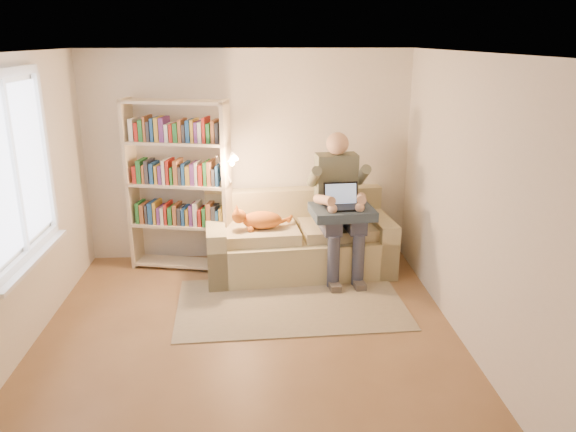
{
  "coord_description": "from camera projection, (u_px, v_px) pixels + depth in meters",
  "views": [
    {
      "loc": [
        0.1,
        -4.61,
        2.72
      ],
      "look_at": [
        0.43,
        1.0,
        0.92
      ],
      "focal_mm": 35.0,
      "sensor_mm": 36.0,
      "label": 1
    }
  ],
  "objects": [
    {
      "name": "window",
      "position": [
        21.0,
        199.0,
        4.87
      ],
      "size": [
        0.12,
        1.52,
        1.69
      ],
      "color": "white",
      "rests_on": "wall_left"
    },
    {
      "name": "wall_back",
      "position": [
        248.0,
        157.0,
        6.95
      ],
      "size": [
        4.0,
        0.02,
        2.6
      ],
      "primitive_type": "cube",
      "color": "silver",
      "rests_on": "floor"
    },
    {
      "name": "person",
      "position": [
        339.0,
        198.0,
        6.53
      ],
      "size": [
        0.54,
        0.81,
        1.68
      ],
      "rotation": [
        0.0,
        0.0,
        0.09
      ],
      "color": "#636A55",
      "rests_on": "sofa"
    },
    {
      "name": "rug",
      "position": [
        291.0,
        304.0,
        5.98
      ],
      "size": [
        2.46,
        1.53,
        0.01
      ],
      "primitive_type": "cube",
      "rotation": [
        0.0,
        0.0,
        0.05
      ],
      "color": "gray",
      "rests_on": "floor"
    },
    {
      "name": "floor",
      "position": [
        248.0,
        344.0,
        5.21
      ],
      "size": [
        4.5,
        4.5,
        0.0
      ],
      "primitive_type": "plane",
      "color": "brown",
      "rests_on": "ground"
    },
    {
      "name": "cat",
      "position": [
        255.0,
        220.0,
        6.48
      ],
      "size": [
        0.7,
        0.29,
        0.26
      ],
      "rotation": [
        0.0,
        0.0,
        0.09
      ],
      "color": "orange",
      "rests_on": "sofa"
    },
    {
      "name": "wall_right",
      "position": [
        473.0,
        207.0,
        4.92
      ],
      "size": [
        0.02,
        4.5,
        2.6
      ],
      "primitive_type": "cube",
      "color": "silver",
      "rests_on": "floor"
    },
    {
      "name": "wall_front",
      "position": [
        238.0,
        349.0,
        2.67
      ],
      "size": [
        4.0,
        0.02,
        2.6
      ],
      "primitive_type": "cube",
      "color": "silver",
      "rests_on": "floor"
    },
    {
      "name": "sofa",
      "position": [
        298.0,
        243.0,
        6.8
      ],
      "size": [
        2.27,
        1.18,
        0.93
      ],
      "rotation": [
        0.0,
        0.0,
        0.09
      ],
      "color": "tan",
      "rests_on": "floor"
    },
    {
      "name": "wall_left",
      "position": [
        6.0,
        215.0,
        4.7
      ],
      "size": [
        0.02,
        4.5,
        2.6
      ],
      "primitive_type": "cube",
      "color": "silver",
      "rests_on": "floor"
    },
    {
      "name": "bookshelf",
      "position": [
        179.0,
        178.0,
        6.62
      ],
      "size": [
        1.35,
        0.64,
        2.06
      ],
      "rotation": [
        0.0,
        0.0,
        -0.21
      ],
      "color": "beige",
      "rests_on": "floor"
    },
    {
      "name": "blanket",
      "position": [
        350.0,
        212.0,
        6.4
      ],
      "size": [
        0.74,
        0.63,
        0.11
      ],
      "primitive_type": "cube",
      "rotation": [
        0.0,
        0.0,
        0.09
      ],
      "color": "#2B3B4C",
      "rests_on": "person"
    },
    {
      "name": "ceiling",
      "position": [
        241.0,
        53.0,
        4.42
      ],
      "size": [
        4.0,
        4.5,
        0.02
      ],
      "primitive_type": "cube",
      "color": "white",
      "rests_on": "wall_back"
    },
    {
      "name": "laptop",
      "position": [
        350.0,
        201.0,
        6.38
      ],
      "size": [
        0.42,
        0.35,
        0.35
      ],
      "rotation": [
        0.0,
        0.0,
        0.09
      ],
      "color": "black",
      "rests_on": "blanket"
    }
  ]
}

